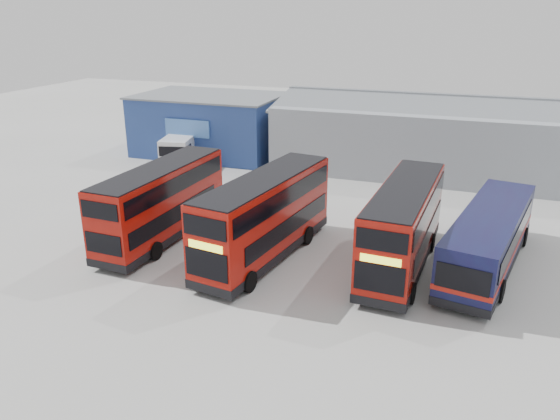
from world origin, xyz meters
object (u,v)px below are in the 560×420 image
at_px(maintenance_shed, 475,138).
at_px(double_decker_right, 403,228).
at_px(double_decker_centre, 265,218).
at_px(panel_van, 182,148).
at_px(single_decker_blue, 489,240).
at_px(office_block, 210,124).
at_px(double_decker_left, 162,204).

bearing_deg(maintenance_shed, double_decker_right, -98.46).
height_order(double_decker_centre, panel_van, double_decker_centre).
bearing_deg(panel_van, single_decker_blue, -40.29).
bearing_deg(double_decker_centre, office_block, 132.12).
distance_m(double_decker_left, single_decker_blue, 17.08).
xyz_separation_m(maintenance_shed, double_decker_left, (-15.83, -20.35, -0.53)).
bearing_deg(single_decker_blue, maintenance_shed, -75.60).
relative_size(double_decker_left, double_decker_right, 0.99).
bearing_deg(double_decker_left, double_decker_right, -173.57).
relative_size(office_block, double_decker_centre, 1.18).
relative_size(maintenance_shed, double_decker_left, 3.07).
bearing_deg(office_block, panel_van, -98.11).
bearing_deg(single_decker_blue, office_block, -24.13).
relative_size(double_decker_centre, panel_van, 1.76).
bearing_deg(double_decker_right, double_decker_centre, -166.58).
xyz_separation_m(office_block, double_decker_right, (19.10, -17.47, -0.49)).
bearing_deg(panel_van, double_decker_right, -47.39).
distance_m(double_decker_right, single_decker_blue, 4.24).
xyz_separation_m(double_decker_centre, double_decker_right, (6.73, 1.22, -0.06)).
bearing_deg(maintenance_shed, double_decker_centre, -114.94).
bearing_deg(office_block, double_decker_centre, -56.51).
xyz_separation_m(office_block, panel_van, (-0.59, -4.13, -1.21)).
distance_m(maintenance_shed, panel_van, 23.44).
height_order(maintenance_shed, panel_van, maintenance_shed).
height_order(double_decker_left, panel_van, double_decker_left).
height_order(double_decker_right, panel_van, double_decker_right).
height_order(office_block, double_decker_centre, office_block).
relative_size(double_decker_right, panel_van, 1.69).
bearing_deg(office_block, maintenance_shed, 5.21).
distance_m(office_block, single_decker_blue, 28.25).
xyz_separation_m(double_decker_left, single_decker_blue, (16.94, 2.13, -0.58)).
height_order(double_decker_centre, double_decker_right, double_decker_centre).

